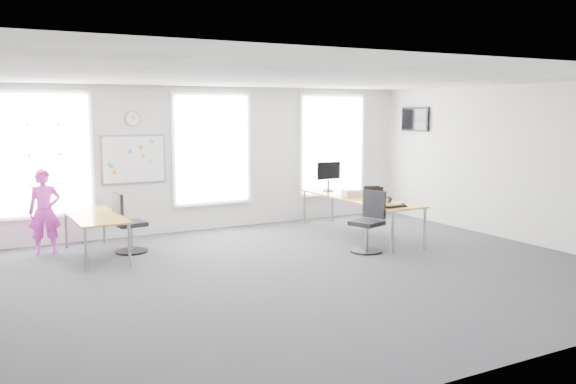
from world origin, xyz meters
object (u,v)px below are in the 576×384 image
desk_right (359,200)px  monitor (329,173)px  chair_right (369,225)px  headphones (386,199)px  person (45,212)px  chair_left (127,227)px  desk_left (95,219)px  keyboard (396,207)px

desk_right → monitor: bearing=91.4°
chair_right → headphones: chair_right is taller
monitor → person: bearing=177.3°
chair_left → headphones: bearing=-113.3°
desk_left → person: bearing=135.9°
desk_right → person: size_ratio=2.14×
desk_right → desk_left: size_ratio=1.60×
chair_right → person: 5.73m
keyboard → headphones: (0.24, 0.58, 0.04)m
chair_right → person: bearing=-136.1°
chair_right → chair_left: bearing=-136.1°
chair_right → person: (-5.08, 2.62, 0.27)m
chair_right → headphones: size_ratio=6.33×
desk_right → keyboard: size_ratio=7.47×
keyboard → headphones: headphones is taller
desk_right → headphones: (0.10, -0.76, 0.10)m
chair_right → keyboard: size_ratio=2.54×
desk_right → headphones: headphones is taller
chair_left → keyboard: 4.80m
chair_right → headphones: bearing=103.2°
monitor → desk_left: bearing=-175.2°
desk_right → person: (-5.74, 1.39, 0.02)m
keyboard → monitor: bearing=84.7°
desk_left → monitor: (5.00, 0.40, 0.49)m
chair_right → desk_right: bearing=133.0°
desk_left → chair_left: (0.55, 0.03, -0.20)m
chair_left → keyboard: size_ratio=2.52×
desk_right → desk_left: desk_right is taller
person → monitor: bearing=7.1°
chair_left → desk_right: bearing=-104.5°
desk_left → headphones: 5.32m
desk_left → person: 1.00m
chair_left → person: person is taller
chair_right → monitor: monitor is taller
chair_left → headphones: chair_left is taller
keyboard → monitor: 2.47m
keyboard → chair_left: bearing=152.0°
desk_left → headphones: bearing=-15.9°
desk_right → chair_left: (-4.47, 0.73, -0.26)m
person → monitor: (5.71, -0.30, 0.41)m
desk_right → chair_left: 4.54m
desk_right → headphones: 0.77m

